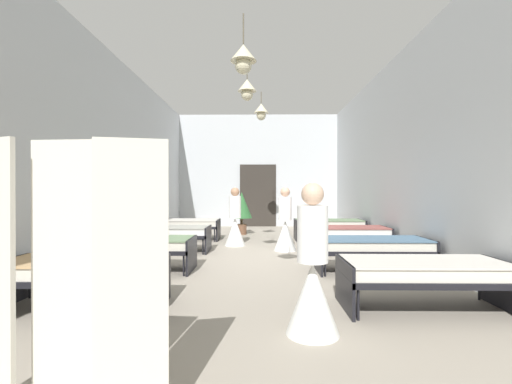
# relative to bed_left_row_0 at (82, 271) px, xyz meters

# --- Properties ---
(ground_plane) EXTENTS (6.74, 13.74, 0.10)m
(ground_plane) POSITION_rel_bed_left_row_0_xyz_m (2.02, 2.85, -0.49)
(ground_plane) COLOR #9E9384
(room_shell) EXTENTS (6.54, 13.34, 4.35)m
(room_shell) POSITION_rel_bed_left_row_0_xyz_m (2.02, 4.20, 1.74)
(room_shell) COLOR silver
(room_shell) RESTS_ON ground
(bed_left_row_0) EXTENTS (1.90, 0.84, 0.57)m
(bed_left_row_0) POSITION_rel_bed_left_row_0_xyz_m (0.00, 0.00, 0.00)
(bed_left_row_0) COLOR black
(bed_left_row_0) RESTS_ON ground
(bed_right_row_0) EXTENTS (1.90, 0.84, 0.57)m
(bed_right_row_0) POSITION_rel_bed_left_row_0_xyz_m (4.04, 0.00, 0.00)
(bed_right_row_0) COLOR black
(bed_right_row_0) RESTS_ON ground
(bed_left_row_1) EXTENTS (1.90, 0.84, 0.57)m
(bed_left_row_1) POSITION_rel_bed_left_row_0_xyz_m (0.00, 1.90, 0.00)
(bed_left_row_1) COLOR black
(bed_left_row_1) RESTS_ON ground
(bed_right_row_1) EXTENTS (1.90, 0.84, 0.57)m
(bed_right_row_1) POSITION_rel_bed_left_row_0_xyz_m (4.04, 1.90, 0.00)
(bed_right_row_1) COLOR black
(bed_right_row_1) RESTS_ON ground
(bed_left_row_2) EXTENTS (1.90, 0.84, 0.57)m
(bed_left_row_2) POSITION_rel_bed_left_row_0_xyz_m (0.00, 3.80, 0.00)
(bed_left_row_2) COLOR black
(bed_left_row_2) RESTS_ON ground
(bed_right_row_2) EXTENTS (1.90, 0.84, 0.57)m
(bed_right_row_2) POSITION_rel_bed_left_row_0_xyz_m (4.04, 3.80, 0.00)
(bed_right_row_2) COLOR black
(bed_right_row_2) RESTS_ON ground
(bed_left_row_3) EXTENTS (1.90, 0.84, 0.57)m
(bed_left_row_3) POSITION_rel_bed_left_row_0_xyz_m (0.00, 5.70, 0.00)
(bed_left_row_3) COLOR black
(bed_left_row_3) RESTS_ON ground
(bed_right_row_3) EXTENTS (1.90, 0.84, 0.57)m
(bed_right_row_3) POSITION_rel_bed_left_row_0_xyz_m (4.04, 5.70, 0.00)
(bed_right_row_3) COLOR black
(bed_right_row_3) RESTS_ON ground
(nurse_near_aisle) EXTENTS (0.52, 0.52, 1.49)m
(nurse_near_aisle) POSITION_rel_bed_left_row_0_xyz_m (2.63, -0.72, 0.09)
(nurse_near_aisle) COLOR white
(nurse_near_aisle) RESTS_ON ground
(nurse_mid_aisle) EXTENTS (0.52, 0.52, 1.49)m
(nurse_mid_aisle) POSITION_rel_bed_left_row_0_xyz_m (2.69, 3.96, 0.09)
(nurse_mid_aisle) COLOR white
(nurse_mid_aisle) RESTS_ON ground
(nurse_far_aisle) EXTENTS (0.52, 0.52, 1.49)m
(nurse_far_aisle) POSITION_rel_bed_left_row_0_xyz_m (1.48, 4.68, 0.09)
(nurse_far_aisle) COLOR white
(nurse_far_aisle) RESTS_ON ground
(patient_seated_primary) EXTENTS (0.44, 0.44, 0.80)m
(patient_seated_primary) POSITION_rel_bed_left_row_0_xyz_m (0.35, -0.02, 0.43)
(patient_seated_primary) COLOR slate
(patient_seated_primary) RESTS_ON bed_left_row_0
(potted_plant) EXTENTS (0.65, 0.65, 1.35)m
(potted_plant) POSITION_rel_bed_left_row_0_xyz_m (1.53, 6.90, 0.43)
(potted_plant) COLOR brown
(potted_plant) RESTS_ON ground
(privacy_screen) EXTENTS (1.25, 0.18, 1.70)m
(privacy_screen) POSITION_rel_bed_left_row_0_xyz_m (0.95, -2.07, 0.41)
(privacy_screen) COLOR silver
(privacy_screen) RESTS_ON ground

